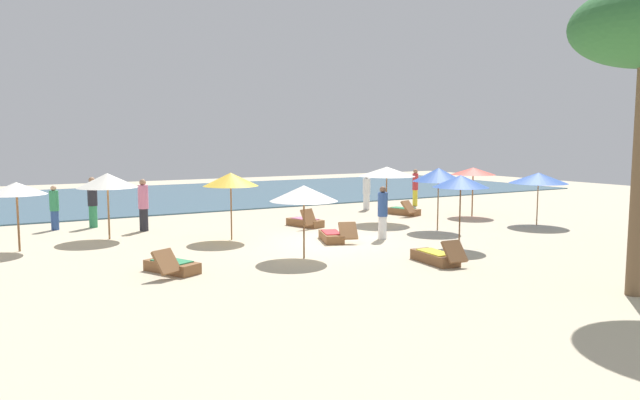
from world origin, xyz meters
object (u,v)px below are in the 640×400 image
(person_1, at_px, (143,205))
(person_3, at_px, (415,187))
(umbrella_2, at_px, (439,175))
(lounger_3, at_px, (437,257))
(person_0, at_px, (93,202))
(person_2, at_px, (383,212))
(lounger_0, at_px, (333,236))
(umbrella_5, at_px, (538,178))
(person_5, at_px, (54,208))
(lounger_1, at_px, (172,266))
(umbrella_0, at_px, (473,171))
(umbrella_6, at_px, (461,181))
(umbrella_1, at_px, (231,179))
(umbrella_8, at_px, (304,193))
(lounger_4, at_px, (305,222))
(umbrella_7, at_px, (107,181))
(umbrella_4, at_px, (387,172))
(person_4, at_px, (367,192))
(umbrella_3, at_px, (16,189))
(lounger_2, at_px, (403,211))

(person_1, bearing_deg, person_3, 5.29)
(umbrella_2, relative_size, lounger_3, 1.33)
(person_0, bearing_deg, person_2, -43.02)
(umbrella_2, distance_m, lounger_0, 4.91)
(umbrella_5, height_order, person_5, umbrella_5)
(lounger_0, distance_m, lounger_1, 6.13)
(umbrella_2, xyz_separation_m, person_3, (4.18, 6.46, -1.09))
(umbrella_5, bearing_deg, umbrella_0, 95.33)
(umbrella_0, height_order, umbrella_6, umbrella_6)
(umbrella_1, bearing_deg, umbrella_8, -79.91)
(person_2, bearing_deg, lounger_0, 164.64)
(umbrella_1, distance_m, umbrella_2, 7.56)
(lounger_1, distance_m, lounger_4, 8.32)
(umbrella_2, xyz_separation_m, umbrella_7, (-10.85, 4.01, -0.07))
(umbrella_4, xyz_separation_m, person_4, (1.66, 3.83, -1.20))
(umbrella_0, height_order, umbrella_2, umbrella_2)
(person_3, distance_m, person_5, 16.42)
(person_2, height_order, person_3, person_3)
(umbrella_4, xyz_separation_m, person_3, (4.65, 3.92, -1.09))
(umbrella_2, bearing_deg, person_5, 149.96)
(lounger_0, distance_m, person_5, 10.51)
(umbrella_4, distance_m, person_0, 11.40)
(lounger_1, height_order, lounger_4, lounger_4)
(person_2, distance_m, person_3, 9.90)
(person_3, xyz_separation_m, person_5, (-16.41, 0.62, -0.13))
(person_2, xyz_separation_m, person_3, (7.04, 6.96, 0.06))
(lounger_3, bearing_deg, person_5, 126.41)
(umbrella_4, distance_m, person_4, 4.35)
(umbrella_1, distance_m, umbrella_6, 7.41)
(lounger_3, bearing_deg, person_0, 122.03)
(umbrella_2, xyz_separation_m, umbrella_6, (-1.65, -2.89, 0.01))
(umbrella_2, relative_size, person_2, 1.29)
(umbrella_8, bearing_deg, lounger_0, 42.39)
(umbrella_8, bearing_deg, lounger_3, -39.84)
(lounger_0, distance_m, lounger_4, 3.33)
(lounger_1, distance_m, person_4, 14.22)
(umbrella_3, relative_size, umbrella_5, 0.94)
(umbrella_0, xyz_separation_m, lounger_0, (-8.46, -2.31, -1.78))
(person_3, bearing_deg, umbrella_8, -142.08)
(person_1, bearing_deg, umbrella_8, -68.74)
(person_0, distance_m, person_2, 11.00)
(lounger_3, height_order, person_5, person_5)
(lounger_3, height_order, lounger_4, lounger_4)
(umbrella_2, xyz_separation_m, lounger_3, (-3.82, -4.33, -1.87))
(umbrella_4, bearing_deg, person_0, 156.81)
(umbrella_2, bearing_deg, person_1, 151.15)
(umbrella_0, relative_size, person_1, 1.11)
(umbrella_5, relative_size, umbrella_7, 0.99)
(umbrella_3, relative_size, lounger_2, 1.17)
(umbrella_3, distance_m, lounger_3, 12.43)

